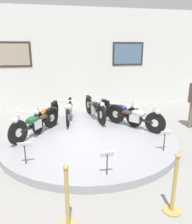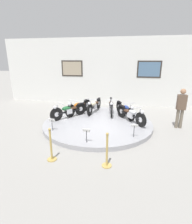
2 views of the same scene
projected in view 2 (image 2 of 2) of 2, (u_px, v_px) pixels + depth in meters
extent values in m
plane|color=gray|center=(98.00, 125.00, 7.93)|extent=(60.00, 60.00, 0.00)
cylinder|color=#99999E|center=(98.00, 123.00, 7.90)|extent=(4.82, 4.82, 0.17)
cube|color=silver|center=(109.00, 72.00, 10.98)|extent=(14.00, 0.20, 4.13)
cube|color=#2D2823|center=(72.00, 68.00, 11.25)|extent=(1.40, 0.02, 1.00)
cube|color=tan|center=(72.00, 68.00, 11.25)|extent=(1.24, 0.02, 0.84)
cube|color=#2D2823|center=(149.00, 69.00, 10.37)|extent=(1.40, 0.02, 1.00)
cube|color=slate|center=(149.00, 69.00, 10.37)|extent=(1.24, 0.02, 0.84)
cylinder|color=black|center=(56.00, 114.00, 7.87)|extent=(0.43, 0.53, 0.63)
cylinder|color=silver|center=(56.00, 114.00, 7.87)|extent=(0.19, 0.21, 0.22)
cylinder|color=black|center=(81.00, 109.00, 8.72)|extent=(0.43, 0.53, 0.63)
cylinder|color=silver|center=(81.00, 109.00, 8.72)|extent=(0.19, 0.21, 0.22)
cube|color=black|center=(69.00, 111.00, 8.30)|extent=(0.81, 1.03, 0.07)
cube|color=silver|center=(68.00, 111.00, 8.26)|extent=(0.35, 0.38, 0.24)
ellipsoid|color=#1E562D|center=(66.00, 108.00, 8.15)|extent=(0.47, 0.51, 0.20)
cube|color=#472D1E|center=(73.00, 108.00, 8.39)|extent=(0.35, 0.38, 0.07)
cube|color=black|center=(80.00, 104.00, 8.64)|extent=(0.30, 0.35, 0.06)
cylinder|color=silver|center=(59.00, 109.00, 7.90)|extent=(0.19, 0.23, 0.54)
cylinder|color=silver|center=(61.00, 104.00, 7.90)|extent=(0.45, 0.35, 0.03)
sphere|color=silver|center=(55.00, 107.00, 7.73)|extent=(0.15, 0.15, 0.15)
cylinder|color=black|center=(71.00, 111.00, 8.35)|extent=(0.28, 0.62, 0.64)
cylinder|color=silver|center=(71.00, 111.00, 8.35)|extent=(0.14, 0.23, 0.22)
cylinder|color=black|center=(87.00, 105.00, 9.45)|extent=(0.28, 0.62, 0.64)
cylinder|color=silver|center=(87.00, 105.00, 9.45)|extent=(0.14, 0.23, 0.22)
cube|color=black|center=(79.00, 108.00, 8.90)|extent=(0.50, 1.19, 0.07)
cube|color=silver|center=(79.00, 107.00, 8.86)|extent=(0.30, 0.37, 0.24)
ellipsoid|color=#D16619|center=(77.00, 105.00, 8.74)|extent=(0.38, 0.53, 0.20)
cube|color=#472D1E|center=(82.00, 104.00, 9.04)|extent=(0.30, 0.37, 0.07)
cube|color=black|center=(87.00, 100.00, 9.37)|extent=(0.22, 0.37, 0.06)
cylinder|color=silver|center=(72.00, 106.00, 8.42)|extent=(0.13, 0.25, 0.54)
cylinder|color=silver|center=(74.00, 100.00, 8.43)|extent=(0.52, 0.22, 0.03)
sphere|color=silver|center=(69.00, 104.00, 8.21)|extent=(0.15, 0.15, 0.15)
cylinder|color=black|center=(90.00, 110.00, 8.57)|extent=(0.14, 0.62, 0.62)
cylinder|color=silver|center=(90.00, 110.00, 8.57)|extent=(0.10, 0.23, 0.22)
cylinder|color=black|center=(99.00, 103.00, 9.79)|extent=(0.14, 0.62, 0.62)
cylinder|color=silver|center=(99.00, 103.00, 9.79)|extent=(0.10, 0.23, 0.22)
cube|color=black|center=(94.00, 106.00, 9.18)|extent=(0.25, 1.24, 0.07)
cube|color=silver|center=(94.00, 106.00, 9.14)|extent=(0.24, 0.35, 0.24)
ellipsoid|color=beige|center=(93.00, 104.00, 9.00)|extent=(0.29, 0.51, 0.20)
cube|color=#472D1E|center=(96.00, 103.00, 9.34)|extent=(0.24, 0.35, 0.07)
cube|color=black|center=(99.00, 99.00, 9.71)|extent=(0.15, 0.37, 0.06)
cylinder|color=silver|center=(91.00, 105.00, 8.65)|extent=(0.08, 0.25, 0.54)
cylinder|color=silver|center=(92.00, 100.00, 8.67)|extent=(0.54, 0.11, 0.03)
sphere|color=silver|center=(89.00, 103.00, 8.42)|extent=(0.15, 0.15, 0.15)
cylinder|color=black|center=(111.00, 110.00, 8.37)|extent=(0.14, 0.68, 0.68)
cylinder|color=silver|center=(111.00, 110.00, 8.37)|extent=(0.10, 0.24, 0.24)
cylinder|color=black|center=(111.00, 103.00, 9.65)|extent=(0.14, 0.68, 0.68)
cylinder|color=silver|center=(111.00, 103.00, 9.65)|extent=(0.10, 0.24, 0.24)
cube|color=black|center=(111.00, 107.00, 9.01)|extent=(0.23, 1.24, 0.07)
cube|color=silver|center=(111.00, 107.00, 8.97)|extent=(0.24, 0.34, 0.24)
ellipsoid|color=black|center=(111.00, 104.00, 8.82)|extent=(0.28, 0.50, 0.20)
cube|color=#472D1E|center=(111.00, 103.00, 9.18)|extent=(0.24, 0.34, 0.07)
cube|color=black|center=(111.00, 98.00, 9.57)|extent=(0.15, 0.37, 0.06)
cylinder|color=silver|center=(111.00, 106.00, 8.45)|extent=(0.08, 0.25, 0.54)
cylinder|color=silver|center=(111.00, 100.00, 8.48)|extent=(0.54, 0.10, 0.03)
sphere|color=silver|center=(112.00, 104.00, 8.21)|extent=(0.15, 0.15, 0.15)
cylinder|color=black|center=(131.00, 114.00, 7.86)|extent=(0.33, 0.58, 0.62)
cylinder|color=silver|center=(131.00, 114.00, 7.86)|extent=(0.16, 0.22, 0.22)
cylinder|color=black|center=(119.00, 107.00, 9.10)|extent=(0.33, 0.58, 0.62)
cylinder|color=silver|center=(119.00, 107.00, 9.10)|extent=(0.16, 0.22, 0.22)
cube|color=black|center=(125.00, 110.00, 8.48)|extent=(0.63, 1.14, 0.07)
cube|color=silver|center=(125.00, 110.00, 8.44)|extent=(0.32, 0.38, 0.24)
ellipsoid|color=navy|center=(126.00, 108.00, 8.30)|extent=(0.41, 0.53, 0.20)
cube|color=#472D1E|center=(123.00, 106.00, 8.64)|extent=(0.32, 0.38, 0.07)
cube|color=black|center=(119.00, 102.00, 9.02)|extent=(0.25, 0.37, 0.06)
cylinder|color=silver|center=(130.00, 109.00, 7.94)|extent=(0.15, 0.24, 0.54)
cylinder|color=silver|center=(129.00, 103.00, 7.96)|extent=(0.50, 0.28, 0.03)
sphere|color=silver|center=(132.00, 108.00, 7.71)|extent=(0.15, 0.15, 0.15)
cylinder|color=black|center=(141.00, 120.00, 7.20)|extent=(0.43, 0.52, 0.62)
cylinder|color=silver|center=(141.00, 120.00, 7.20)|extent=(0.19, 0.21, 0.22)
cylinder|color=black|center=(122.00, 111.00, 8.34)|extent=(0.43, 0.52, 0.62)
cylinder|color=silver|center=(122.00, 111.00, 8.34)|extent=(0.19, 0.21, 0.22)
cube|color=black|center=(130.00, 115.00, 7.77)|extent=(0.83, 1.01, 0.07)
cube|color=silver|center=(131.00, 115.00, 7.73)|extent=(0.36, 0.37, 0.24)
ellipsoid|color=#B2B5BA|center=(133.00, 112.00, 7.60)|extent=(0.47, 0.51, 0.20)
cube|color=#472D1E|center=(128.00, 111.00, 7.91)|extent=(0.36, 0.37, 0.07)
cube|color=black|center=(122.00, 106.00, 8.26)|extent=(0.30, 0.34, 0.06)
cylinder|color=silver|center=(139.00, 114.00, 7.26)|extent=(0.19, 0.22, 0.54)
cylinder|color=silver|center=(137.00, 107.00, 7.28)|extent=(0.44, 0.36, 0.03)
sphere|color=silver|center=(142.00, 112.00, 7.05)|extent=(0.15, 0.15, 0.15)
cylinder|color=#333338|center=(52.00, 125.00, 6.86)|extent=(0.02, 0.02, 0.42)
cube|color=white|center=(52.00, 120.00, 6.79)|extent=(0.26, 0.11, 0.15)
cylinder|color=#333338|center=(87.00, 137.00, 5.88)|extent=(0.02, 0.02, 0.42)
cube|color=white|center=(86.00, 130.00, 5.81)|extent=(0.26, 0.11, 0.15)
cylinder|color=#333338|center=(134.00, 132.00, 6.28)|extent=(0.02, 0.02, 0.42)
cube|color=white|center=(134.00, 126.00, 6.21)|extent=(0.26, 0.11, 0.15)
cylinder|color=#6B6051|center=(177.00, 119.00, 7.52)|extent=(0.13, 0.13, 0.84)
cylinder|color=#6B6051|center=(181.00, 119.00, 7.49)|extent=(0.13, 0.13, 0.84)
cube|color=brown|center=(182.00, 102.00, 7.29)|extent=(0.36, 0.22, 0.63)
sphere|color=#9E7051|center=(183.00, 91.00, 7.16)|extent=(0.23, 0.23, 0.23)
cylinder|color=tan|center=(52.00, 159.00, 5.23)|extent=(0.28, 0.28, 0.03)
cylinder|color=tan|center=(51.00, 145.00, 5.09)|extent=(0.06, 0.06, 0.95)
sphere|color=tan|center=(50.00, 129.00, 4.94)|extent=(0.08, 0.08, 0.08)
cylinder|color=tan|center=(107.00, 166.00, 4.92)|extent=(0.28, 0.28, 0.03)
cylinder|color=tan|center=(107.00, 151.00, 4.79)|extent=(0.06, 0.06, 0.95)
sphere|color=tan|center=(107.00, 134.00, 4.64)|extent=(0.08, 0.08, 0.08)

